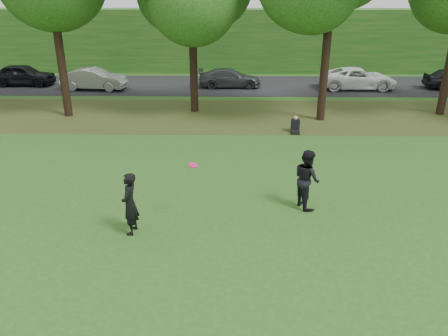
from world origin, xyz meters
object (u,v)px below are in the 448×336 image
player_right (307,179)px  seated_person (295,126)px  player_left (130,204)px  frisbee (193,165)px

player_right → seated_person: (0.71, 7.90, -0.68)m
player_left → frisbee: frisbee is taller
player_right → player_left: bearing=88.2°
player_right → frisbee: bearing=85.7°
player_left → player_right: size_ratio=0.96×
seated_person → frisbee: bearing=-112.6°
player_left → seated_person: bearing=153.4°
frisbee → player_left: bearing=-157.0°
player_right → seated_person: size_ratio=2.38×
player_left → frisbee: bearing=118.6°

